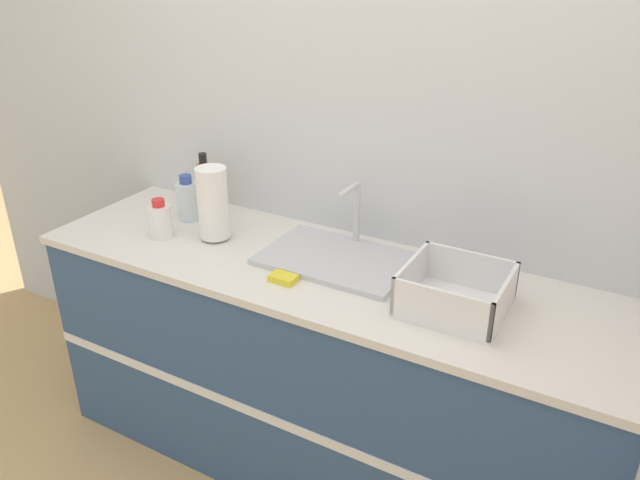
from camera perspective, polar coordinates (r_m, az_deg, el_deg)
The scene contains 9 objects.
wall_back at distance 2.33m, azimuth 4.34°, elevation 9.76°, with size 4.54×0.06×2.60m.
counter_cabinet at distance 2.44m, azimuth 0.15°, elevation -11.80°, with size 2.17×0.64×0.90m.
sink at distance 2.23m, azimuth 1.59°, elevation -1.49°, with size 0.53×0.35×0.25m.
paper_towel_roll at distance 2.38m, azimuth -9.75°, elevation 3.30°, with size 0.12×0.12×0.29m.
dish_rack at distance 1.98m, azimuth 12.24°, elevation -4.96°, with size 0.31×0.29×0.14m.
bottle_white_spray at distance 2.48m, azimuth -14.40°, elevation 1.78°, with size 0.09×0.09×0.15m.
bottle_clear at distance 2.60m, azimuth -12.02°, elevation 3.61°, with size 0.09×0.09×0.19m.
bottle_amber at distance 2.66m, azimuth -10.46°, elevation 4.86°, with size 0.06×0.06×0.26m.
sponge at distance 2.11m, azimuth -3.37°, elevation -3.51°, with size 0.09×0.06×0.02m.
Camera 1 is at (0.95, -1.38, 1.93)m, focal length 35.00 mm.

